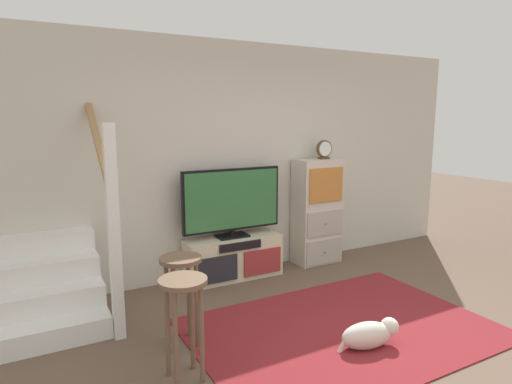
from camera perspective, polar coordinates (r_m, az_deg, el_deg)
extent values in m
plane|color=brown|center=(3.69, 17.70, -20.67)|extent=(20.00, 20.00, 0.00)
cube|color=beige|center=(5.21, -1.36, 4.34)|extent=(6.40, 0.12, 2.70)
cube|color=maroon|center=(4.06, 11.33, -17.27)|extent=(2.60, 1.80, 0.01)
cube|color=beige|center=(5.08, -3.01, -8.61)|extent=(1.13, 0.36, 0.49)
cube|color=#232328|center=(4.81, -5.08, -10.16)|extent=(0.47, 0.02, 0.29)
cube|color=maroon|center=(5.05, 0.87, -9.16)|extent=(0.47, 0.02, 0.29)
cube|color=black|center=(4.85, -2.05, -7.13)|extent=(0.51, 0.02, 0.09)
cube|color=black|center=(5.02, -3.13, -5.78)|extent=(0.36, 0.22, 0.02)
cylinder|color=black|center=(5.01, -3.14, -5.32)|extent=(0.05, 0.05, 0.06)
cube|color=black|center=(4.92, -3.18, -0.99)|extent=(1.19, 0.05, 0.71)
cube|color=#2D6B38|center=(4.90, -3.03, -1.05)|extent=(1.14, 0.01, 0.66)
cube|color=beige|center=(5.56, 8.00, -2.55)|extent=(0.58, 0.34, 1.33)
cube|color=#ADA497|center=(5.55, 8.99, -7.76)|extent=(0.53, 0.02, 0.31)
sphere|color=olive|center=(5.54, 9.11, -7.81)|extent=(0.03, 0.03, 0.03)
cube|color=#ADA497|center=(5.45, 9.09, -4.09)|extent=(0.53, 0.02, 0.31)
sphere|color=olive|center=(5.44, 9.21, -4.13)|extent=(0.03, 0.03, 0.03)
cube|color=#BC7533|center=(5.36, 9.23, 0.93)|extent=(0.49, 0.02, 0.42)
cube|color=#4C3823|center=(5.49, 8.92, 4.42)|extent=(0.13, 0.08, 0.02)
cylinder|color=brown|center=(5.48, 8.95, 5.65)|extent=(0.21, 0.04, 0.21)
cylinder|color=silver|center=(5.46, 9.12, 5.63)|extent=(0.18, 0.01, 0.18)
cube|color=white|center=(4.08, -25.11, -16.56)|extent=(0.90, 0.26, 0.19)
cube|color=white|center=(4.28, -25.43, -13.93)|extent=(0.90, 0.26, 0.38)
cube|color=white|center=(4.48, -25.72, -11.55)|extent=(0.90, 0.26, 0.57)
cube|color=white|center=(4.70, -25.97, -9.37)|extent=(0.90, 0.26, 0.76)
cube|color=white|center=(4.92, -26.21, -7.40)|extent=(0.90, 0.26, 0.95)
cube|color=white|center=(3.73, -18.17, -5.35)|extent=(0.09, 0.09, 1.80)
cube|color=#9E7547|center=(4.25, -20.35, 7.26)|extent=(0.06, 1.33, 0.99)
cylinder|color=brown|center=(3.13, -10.54, -18.72)|extent=(0.04, 0.04, 0.71)
cylinder|color=brown|center=(3.18, -7.17, -18.11)|extent=(0.04, 0.04, 0.71)
cylinder|color=brown|center=(3.29, -11.60, -17.28)|extent=(0.04, 0.04, 0.71)
cylinder|color=brown|center=(3.34, -8.39, -16.74)|extent=(0.04, 0.04, 0.71)
cylinder|color=brown|center=(3.08, -9.62, -11.49)|extent=(0.34, 0.34, 0.03)
cylinder|color=brown|center=(3.56, -10.71, -15.06)|extent=(0.04, 0.04, 0.71)
cylinder|color=brown|center=(3.61, -7.79, -14.58)|extent=(0.04, 0.04, 0.71)
cylinder|color=brown|center=(3.72, -11.62, -13.94)|extent=(0.04, 0.04, 0.71)
cylinder|color=brown|center=(3.78, -8.83, -13.51)|extent=(0.04, 0.04, 0.71)
cylinder|color=brown|center=(3.53, -9.91, -8.72)|extent=(0.34, 0.34, 0.03)
ellipsoid|color=beige|center=(3.78, 14.38, -17.82)|extent=(0.47, 0.28, 0.22)
sphere|color=beige|center=(3.86, 17.16, -16.57)|extent=(0.15, 0.15, 0.15)
cylinder|color=beige|center=(3.70, 11.43, -18.93)|extent=(0.11, 0.05, 0.16)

